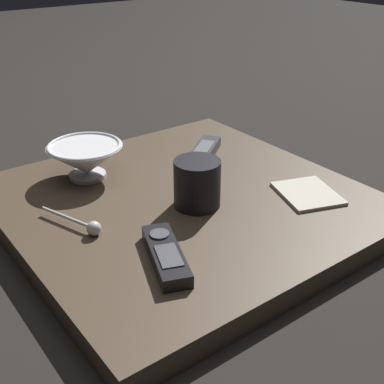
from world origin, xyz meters
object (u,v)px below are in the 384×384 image
(tv_remote_near, at_px, (166,255))
(folded_napkin, at_px, (308,193))
(tv_remote_far, at_px, (201,156))
(coffee_mug, at_px, (198,183))
(teaspoon, at_px, (88,226))
(cereal_bowl, at_px, (86,159))

(tv_remote_near, xyz_separation_m, folded_napkin, (0.02, -0.34, -0.01))
(tv_remote_far, bearing_deg, tv_remote_near, 134.27)
(tv_remote_near, bearing_deg, coffee_mug, -52.77)
(teaspoon, relative_size, tv_remote_near, 0.82)
(tv_remote_far, height_order, folded_napkin, tv_remote_far)
(tv_remote_near, bearing_deg, teaspoon, 21.62)
(coffee_mug, xyz_separation_m, tv_remote_near, (-0.11, 0.15, -0.03))
(folded_napkin, bearing_deg, tv_remote_near, 92.92)
(tv_remote_near, relative_size, folded_napkin, 1.08)
(teaspoon, bearing_deg, tv_remote_near, -158.38)
(coffee_mug, relative_size, tv_remote_near, 0.56)
(teaspoon, xyz_separation_m, tv_remote_near, (-0.15, -0.06, -0.00))
(tv_remote_far, bearing_deg, folded_napkin, -165.48)
(teaspoon, xyz_separation_m, folded_napkin, (-0.13, -0.40, -0.01))
(cereal_bowl, height_order, folded_napkin, cereal_bowl)
(teaspoon, height_order, tv_remote_far, same)
(cereal_bowl, height_order, tv_remote_near, cereal_bowl)
(teaspoon, bearing_deg, coffee_mug, -99.45)
(cereal_bowl, xyz_separation_m, coffee_mug, (-0.23, -0.11, 0.00))
(tv_remote_near, xyz_separation_m, tv_remote_far, (0.27, -0.27, -0.00))
(cereal_bowl, distance_m, coffee_mug, 0.25)
(tv_remote_near, distance_m, folded_napkin, 0.34)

